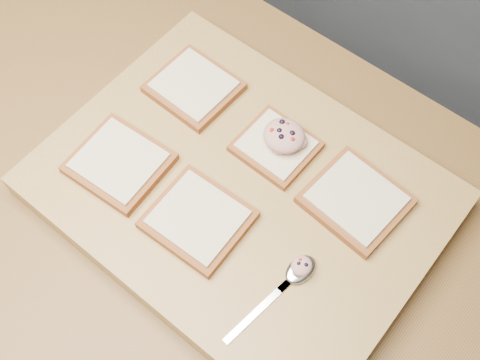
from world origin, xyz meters
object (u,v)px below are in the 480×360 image
object	(u,v)px
tuna_salad_dollop	(284,136)
spoon	(294,275)
cutting_board	(240,192)
bread_far_center	(276,146)

from	to	relation	value
tuna_salad_dollop	spoon	bearing A→B (deg)	-48.64
cutting_board	tuna_salad_dollop	distance (m)	0.11
bread_far_center	cutting_board	bearing A→B (deg)	-91.62
bread_far_center	tuna_salad_dollop	world-z (taller)	tuna_salad_dollop
bread_far_center	tuna_salad_dollop	distance (m)	0.03
tuna_salad_dollop	spoon	size ratio (longest dim) A/B	0.38
bread_far_center	tuna_salad_dollop	bearing A→B (deg)	60.64
bread_far_center	spoon	bearing A→B (deg)	-45.52
tuna_salad_dollop	cutting_board	bearing A→B (deg)	-94.98
cutting_board	tuna_salad_dollop	world-z (taller)	tuna_salad_dollop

